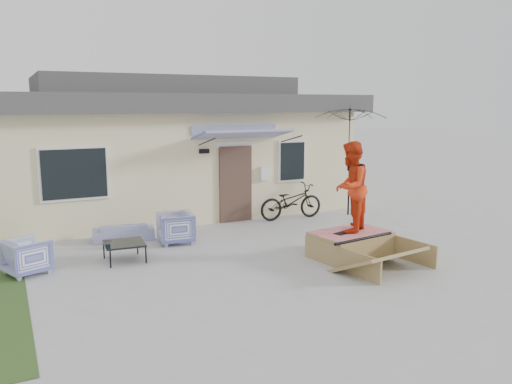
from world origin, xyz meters
name	(u,v)px	position (x,y,z in m)	size (l,w,h in m)	color
ground	(284,274)	(0.00, 0.00, 0.00)	(90.00, 90.00, 0.00)	#A7A7A7
house	(163,144)	(0.00, 7.99, 1.94)	(10.80, 8.49, 4.10)	beige
loveseat	(123,229)	(-2.23, 3.87, 0.28)	(1.42, 0.42, 0.56)	#40479A
armchair_left	(27,255)	(-4.43, 2.21, 0.38)	(0.74, 0.69, 0.76)	#40479A
armchair_right	(175,226)	(-1.19, 3.05, 0.40)	(0.78, 0.73, 0.80)	#40479A
coffee_table	(125,252)	(-2.57, 2.20, 0.20)	(0.80, 0.80, 0.40)	black
bicycle	(291,198)	(2.53, 4.03, 0.61)	(0.67, 1.92, 1.22)	black
patio_umbrella	(350,156)	(4.33, 3.77, 1.75)	(2.10, 1.94, 2.20)	black
skate_ramp	(350,244)	(1.84, 0.34, 0.27)	(1.60, 2.13, 0.53)	olive
skateboard	(349,231)	(1.83, 0.39, 0.56)	(0.84, 0.21, 0.05)	black
skater	(351,185)	(1.83, 0.39, 1.54)	(0.94, 0.73, 1.92)	red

